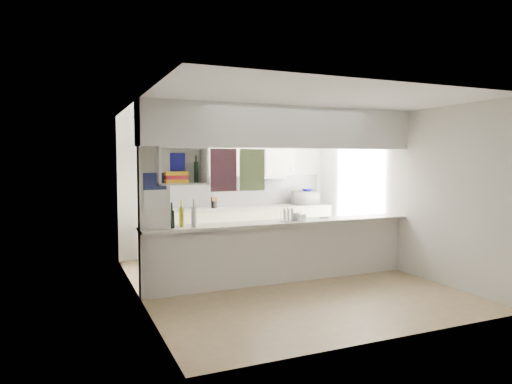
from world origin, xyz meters
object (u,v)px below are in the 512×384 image
dish_rack (291,215)px  wine_bottles (183,217)px  bowl (307,190)px  microwave (305,198)px

dish_rack → wine_bottles: wine_bottles is taller
bowl → dish_rack: size_ratio=0.48×
bowl → wine_bottles: bearing=-146.0°
bowl → dish_rack: bearing=-125.1°
microwave → dish_rack: microwave is taller
dish_rack → wine_bottles: bearing=-162.0°
microwave → wine_bottles: bearing=40.0°
bowl → dish_rack: 2.54m
dish_rack → wine_bottles: size_ratio=1.21×
dish_rack → microwave: bearing=73.1°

